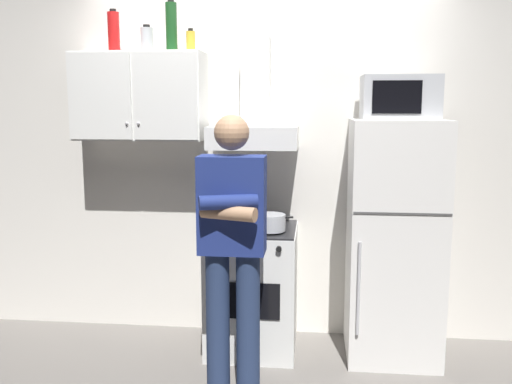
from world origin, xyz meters
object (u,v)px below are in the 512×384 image
Objects in this scene: refrigerator at (394,240)px; cooking_pot at (270,222)px; microwave at (399,97)px; person_standing at (232,244)px; bottle_canister_steel at (147,40)px; bottle_wine_green at (171,27)px; bottle_soda_red at (114,32)px; range_hood at (254,119)px; bottle_spice_jar at (191,41)px; upper_cabinet at (140,96)px; stove_oven at (253,288)px.

cooking_pot is (-0.82, -0.12, 0.13)m from refrigerator.
refrigerator is at bearing -89.10° from microwave.
bottle_canister_steel reaches higher than person_standing.
bottle_soda_red is at bearing 178.92° from bottle_wine_green.
range_hood is 1.56× the size of microwave.
bottle_wine_green is (-0.56, -0.01, 0.62)m from range_hood.
bottle_wine_green is at bearing -170.11° from bottle_spice_jar.
range_hood is at bearing 172.45° from refrigerator.
upper_cabinet is 1.35m from person_standing.
bottle_spice_jar is at bearing -3.78° from bottle_canister_steel.
refrigerator is 2.37m from bottle_soda_red.
refrigerator is (1.75, -0.12, -0.95)m from upper_cabinet.
stove_oven is 4.70× the size of bottle_canister_steel.
upper_cabinet reaches higher than stove_oven.
bottle_canister_steel reaches higher than range_hood.
range_hood reaches higher than microwave.
upper_cabinet is at bearing 176.52° from microwave.
bottle_soda_red is at bearing 141.64° from person_standing.
person_standing reaches higher than cooking_pot.
upper_cabinet is 0.52m from bottle_wine_green.
range_hood is 4.85× the size of bottle_spice_jar.
bottle_canister_steel is at bearing 168.10° from stove_oven.
microwave is 1.45m from person_standing.
stove_oven is at bearing -17.44° from bottle_spice_jar.
bottle_canister_steel is at bearing 177.60° from range_hood.
upper_cabinet is 5.82× the size of bottle_spice_jar.
person_standing is 1.48m from bottle_spice_jar.
bottle_soda_red is at bearing 172.78° from stove_oven.
bottle_spice_jar is (-1.39, 0.14, 1.32)m from refrigerator.
range_hood is at bearing -2.40° from bottle_canister_steel.
bottle_soda_red is at bearing -178.45° from bottle_spice_jar.
bottle_soda_red is 0.23m from bottle_canister_steel.
refrigerator is 3.33× the size of microwave.
person_standing is 4.81× the size of bottle_wine_green.
bottle_spice_jar is (-0.57, 0.26, 1.19)m from cooking_pot.
cooking_pot is 1.48m from bottle_wine_green.
cooking_pot reaches higher than stove_oven.
bottle_canister_steel is (-0.88, 0.28, 1.21)m from cooking_pot.
microwave reaches higher than person_standing.
person_standing is 8.82× the size of bottle_canister_steel.
stove_oven is 0.77m from person_standing.
bottle_spice_jar is at bearing 175.12° from microwave.
bottle_canister_steel is (-1.70, 0.14, 0.40)m from microwave.
upper_cabinet reaches higher than cooking_pot.
bottle_spice_jar is (-0.44, 0.14, 1.69)m from stove_oven.
refrigerator is 2.07m from bottle_wine_green.
stove_oven is (0.80, -0.13, -1.32)m from upper_cabinet.
bottle_soda_red reaches higher than upper_cabinet.
bottle_wine_green reaches higher than upper_cabinet.
cooking_pot is (-0.82, -0.14, -0.81)m from microwave.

